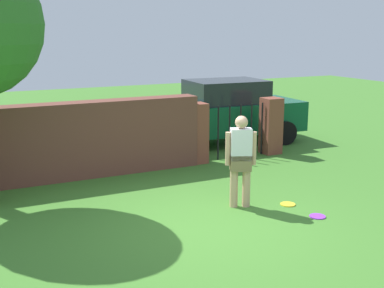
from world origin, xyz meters
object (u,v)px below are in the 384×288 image
(person, at_px, (241,157))
(car, at_px, (226,112))
(frisbee_yellow, at_px, (288,204))
(frisbee_purple, at_px, (317,216))

(person, xyz_separation_m, car, (2.32, 4.57, -0.04))
(car, xyz_separation_m, frisbee_yellow, (-1.51, -4.88, -0.85))
(car, relative_size, frisbee_yellow, 15.84)
(person, height_order, frisbee_yellow, person)
(person, bearing_deg, frisbee_purple, -26.34)
(car, height_order, frisbee_purple, car)
(frisbee_yellow, xyz_separation_m, frisbee_purple, (0.08, -0.70, 0.00))
(person, height_order, frisbee_purple, person)
(car, height_order, frisbee_yellow, car)
(person, bearing_deg, car, 85.21)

